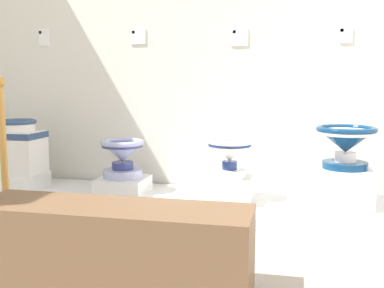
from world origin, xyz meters
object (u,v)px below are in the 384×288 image
at_px(stanchion_post_near_left, 6,197).
at_px(antique_toilet_central_ornate, 346,141).
at_px(info_placard_first, 44,37).
at_px(info_placard_fourth, 346,35).
at_px(antique_toilet_rightmost, 122,155).
at_px(info_placard_third, 240,37).
at_px(plinth_block_central_ornate, 344,187).
at_px(plinth_block_leftmost, 21,182).
at_px(antique_toilet_leftmost, 19,146).
at_px(plinth_block_rightmost, 123,185).
at_px(museum_bench, 111,247).
at_px(antique_toilet_tall_cobalt, 230,152).
at_px(info_placard_second, 138,36).
at_px(plinth_block_tall_cobalt, 229,189).

bearing_deg(stanchion_post_near_left, antique_toilet_central_ornate, 25.40).
height_order(info_placard_first, info_placard_fourth, info_placard_first).
xyz_separation_m(antique_toilet_rightmost, stanchion_post_near_left, (-0.35, -0.99, -0.11)).
bearing_deg(info_placard_fourth, info_placard_third, 180.00).
xyz_separation_m(plinth_block_central_ornate, info_placard_fourth, (0.01, 0.41, 1.08)).
height_order(plinth_block_leftmost, info_placard_first, info_placard_first).
relative_size(antique_toilet_leftmost, plinth_block_central_ornate, 1.21).
relative_size(plinth_block_rightmost, info_placard_first, 2.52).
relative_size(antique_toilet_leftmost, museum_bench, 0.34).
xyz_separation_m(antique_toilet_tall_cobalt, info_placard_fourth, (0.81, 0.44, 0.85)).
distance_m(info_placard_first, stanchion_post_near_left, 1.79).
height_order(plinth_block_central_ornate, info_placard_second, info_placard_second).
xyz_separation_m(plinth_block_leftmost, info_placard_second, (0.86, 0.46, 1.18)).
relative_size(plinth_block_leftmost, info_placard_fourth, 3.20).
distance_m(antique_toilet_leftmost, antique_toilet_tall_cobalt, 1.69).
bearing_deg(info_placard_fourth, plinth_block_tall_cobalt, -151.38).
xyz_separation_m(antique_toilet_leftmost, info_placard_first, (-0.01, 0.46, 0.90)).
bearing_deg(plinth_block_central_ornate, info_placard_fourth, 88.31).
bearing_deg(plinth_block_rightmost, antique_toilet_tall_cobalt, -4.90).
bearing_deg(info_placard_third, antique_toilet_tall_cobalt, -91.22).
distance_m(info_placard_first, info_placard_second, 0.86).
height_order(plinth_block_central_ornate, stanchion_post_near_left, stanchion_post_near_left).
distance_m(plinth_block_rightmost, stanchion_post_near_left, 1.06).
distance_m(plinth_block_leftmost, info_placard_third, 2.11).
distance_m(plinth_block_central_ornate, info_placard_third, 1.40).
distance_m(info_placard_third, museum_bench, 2.13).
bearing_deg(stanchion_post_near_left, plinth_block_central_ornate, 25.40).
distance_m(antique_toilet_rightmost, info_placard_fourth, 1.94).
distance_m(antique_toilet_rightmost, info_placard_second, 1.01).
bearing_deg(info_placard_second, antique_toilet_leftmost, -151.59).
bearing_deg(info_placard_third, info_placard_first, -180.00).
xyz_separation_m(plinth_block_leftmost, plinth_block_rightmost, (0.84, 0.09, -0.00)).
bearing_deg(plinth_block_central_ornate, stanchion_post_near_left, -154.60).
height_order(antique_toilet_rightmost, antique_toilet_central_ornate, antique_toilet_central_ornate).
height_order(antique_toilet_rightmost, info_placard_fourth, info_placard_fourth).
bearing_deg(plinth_block_rightmost, museum_bench, -71.08).
distance_m(plinth_block_central_ornate, info_placard_first, 2.77).
bearing_deg(plinth_block_central_ornate, antique_toilet_central_ornate, 0.00).
height_order(plinth_block_rightmost, antique_toilet_central_ornate, antique_toilet_central_ornate).
xyz_separation_m(plinth_block_tall_cobalt, plinth_block_central_ornate, (0.80, 0.03, 0.05)).
bearing_deg(museum_bench, plinth_block_central_ornate, 49.36).
height_order(antique_toilet_central_ornate, info_placard_first, info_placard_first).
xyz_separation_m(plinth_block_leftmost, info_placard_third, (1.70, 0.46, 1.15)).
xyz_separation_m(antique_toilet_tall_cobalt, museum_bench, (-0.37, -1.33, -0.26)).
height_order(antique_toilet_leftmost, plinth_block_tall_cobalt, antique_toilet_leftmost).
distance_m(plinth_block_central_ornate, museum_bench, 1.80).
relative_size(antique_toilet_rightmost, info_placard_second, 2.63).
height_order(antique_toilet_central_ornate, stanchion_post_near_left, stanchion_post_near_left).
height_order(antique_toilet_tall_cobalt, stanchion_post_near_left, stanchion_post_near_left).
bearing_deg(antique_toilet_leftmost, antique_toilet_rightmost, 6.24).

